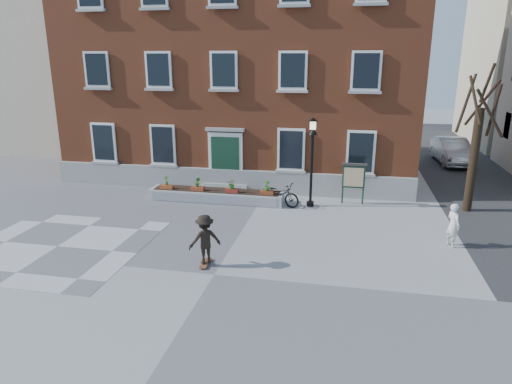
% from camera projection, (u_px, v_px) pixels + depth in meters
% --- Properties ---
extents(ground, '(100.00, 100.00, 0.00)m').
position_uv_depth(ground, '(214.00, 275.00, 13.90)').
color(ground, gray).
rests_on(ground, ground).
extents(checker_patch, '(6.00, 6.00, 0.01)m').
position_uv_depth(checker_patch, '(58.00, 246.00, 15.97)').
color(checker_patch, slate).
rests_on(checker_patch, ground).
extents(distant_building, '(10.00, 12.00, 13.00)m').
position_uv_depth(distant_building, '(57.00, 55.00, 34.25)').
color(distant_building, beige).
rests_on(distant_building, ground).
extents(bicycle, '(2.13, 1.35, 1.06)m').
position_uv_depth(bicycle, '(279.00, 194.00, 20.26)').
color(bicycle, black).
rests_on(bicycle, ground).
extents(parked_car, '(2.02, 4.90, 1.58)m').
position_uv_depth(parked_car, '(452.00, 151.00, 28.32)').
color(parked_car, silver).
rests_on(parked_car, ground).
extents(bystander, '(0.60, 0.68, 1.56)m').
position_uv_depth(bystander, '(453.00, 225.00, 15.79)').
color(bystander, silver).
rests_on(bystander, ground).
extents(brick_building, '(18.40, 10.85, 12.60)m').
position_uv_depth(brick_building, '(247.00, 58.00, 25.63)').
color(brick_building, '#994829').
rests_on(brick_building, ground).
extents(planter_assembly, '(6.20, 1.12, 1.15)m').
position_uv_depth(planter_assembly, '(217.00, 195.00, 20.94)').
color(planter_assembly, '#B8B8B3').
rests_on(planter_assembly, ground).
extents(bare_tree, '(1.83, 1.83, 6.16)m').
position_uv_depth(bare_tree, '(475.00, 147.00, 18.94)').
color(bare_tree, black).
rests_on(bare_tree, ground).
extents(lamp_post, '(0.40, 0.40, 3.93)m').
position_uv_depth(lamp_post, '(312.00, 150.00, 19.63)').
color(lamp_post, black).
rests_on(lamp_post, ground).
extents(notice_board, '(1.10, 0.16, 1.87)m').
position_uv_depth(notice_board, '(354.00, 177.00, 20.29)').
color(notice_board, black).
rests_on(notice_board, ground).
extents(skateboarder, '(1.19, 1.07, 1.68)m').
position_uv_depth(skateboarder, '(205.00, 239.00, 14.31)').
color(skateboarder, brown).
rests_on(skateboarder, ground).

